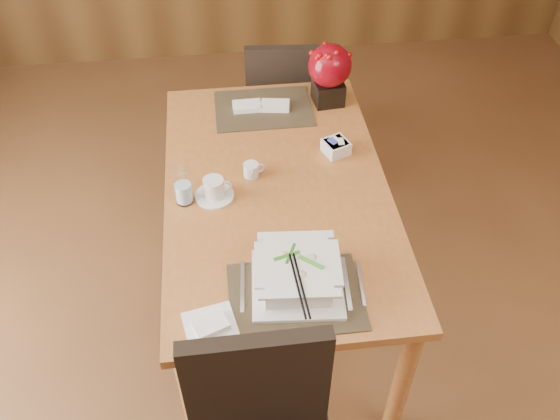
{
  "coord_description": "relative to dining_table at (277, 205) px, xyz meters",
  "views": [
    {
      "loc": [
        -0.2,
        -1.15,
        2.36
      ],
      "look_at": [
        -0.02,
        0.35,
        0.87
      ],
      "focal_mm": 38.0,
      "sensor_mm": 36.0,
      "label": 1
    }
  ],
  "objects": [
    {
      "name": "coffee_cup",
      "position": [
        -0.25,
        -0.02,
        0.13
      ],
      "size": [
        0.15,
        0.15,
        0.09
      ],
      "rotation": [
        0.0,
        0.0,
        -0.03
      ],
      "color": "silver",
      "rests_on": "dining_table"
    },
    {
      "name": "placemat_far",
      "position": [
        0.0,
        0.55,
        0.1
      ],
      "size": [
        0.45,
        0.33,
        0.01
      ],
      "primitive_type": "cube",
      "color": "black",
      "rests_on": "dining_table"
    },
    {
      "name": "bread_plate",
      "position": [
        -0.29,
        -0.64,
        0.1
      ],
      "size": [
        0.19,
        0.19,
        0.01
      ],
      "primitive_type": "cube",
      "rotation": [
        0.0,
        0.0,
        0.2
      ],
      "color": "silver",
      "rests_on": "dining_table"
    },
    {
      "name": "water_glass",
      "position": [
        -0.37,
        -0.04,
        0.18
      ],
      "size": [
        0.09,
        0.09,
        0.16
      ],
      "primitive_type": "cylinder",
      "rotation": [
        0.0,
        0.0,
        0.22
      ],
      "color": "silver",
      "rests_on": "dining_table"
    },
    {
      "name": "dining_table",
      "position": [
        0.0,
        0.0,
        0.0
      ],
      "size": [
        0.9,
        1.5,
        0.75
      ],
      "color": "#A3612D",
      "rests_on": "ground"
    },
    {
      "name": "far_chair",
      "position": [
        0.15,
        0.94,
        -0.14
      ],
      "size": [
        0.46,
        0.46,
        0.91
      ],
      "rotation": [
        0.0,
        0.0,
        3.05
      ],
      "color": "black",
      "rests_on": "ground"
    },
    {
      "name": "sugar_caddy",
      "position": [
        0.28,
        0.19,
        0.13
      ],
      "size": [
        0.13,
        0.13,
        0.06
      ],
      "primitive_type": "cube",
      "rotation": [
        0.0,
        0.0,
        0.38
      ],
      "color": "silver",
      "rests_on": "dining_table"
    },
    {
      "name": "berry_decor",
      "position": [
        0.31,
        0.57,
        0.26
      ],
      "size": [
        0.2,
        0.2,
        0.29
      ],
      "rotation": [
        0.0,
        0.0,
        0.1
      ],
      "color": "black",
      "rests_on": "dining_table"
    },
    {
      "name": "ground",
      "position": [
        0.0,
        -0.6,
        -0.65
      ],
      "size": [
        6.0,
        6.0,
        0.0
      ],
      "primitive_type": "plane",
      "color": "brown",
      "rests_on": "ground"
    },
    {
      "name": "creamer_jug",
      "position": [
        -0.1,
        0.09,
        0.13
      ],
      "size": [
        0.09,
        0.09,
        0.06
      ],
      "primitive_type": null,
      "rotation": [
        0.0,
        0.0,
        0.14
      ],
      "color": "silver",
      "rests_on": "dining_table"
    },
    {
      "name": "soup_setting",
      "position": [
        0.01,
        -0.51,
        0.16
      ],
      "size": [
        0.33,
        0.33,
        0.13
      ],
      "rotation": [
        0.0,
        0.0,
        -0.08
      ],
      "color": "silver",
      "rests_on": "dining_table"
    },
    {
      "name": "placemat_near",
      "position": [
        0.0,
        -0.55,
        0.1
      ],
      "size": [
        0.45,
        0.33,
        0.01
      ],
      "primitive_type": "cube",
      "color": "black",
      "rests_on": "dining_table"
    },
    {
      "name": "napkins_far",
      "position": [
        -0.0,
        0.55,
        0.11
      ],
      "size": [
        0.27,
        0.12,
        0.02
      ],
      "primitive_type": null,
      "rotation": [
        0.0,
        0.0,
        -0.08
      ],
      "color": "white",
      "rests_on": "dining_table"
    }
  ]
}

